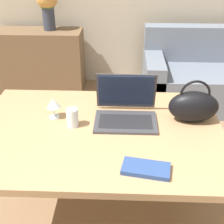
# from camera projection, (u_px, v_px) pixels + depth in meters

# --- Properties ---
(dining_table) EXTENTS (1.45, 1.02, 0.73)m
(dining_table) POSITION_uv_depth(u_px,v_px,m) (99.00, 140.00, 1.85)
(dining_table) COLOR #A87F56
(dining_table) RESTS_ON ground_plane
(couch) EXTENTS (1.47, 0.82, 0.82)m
(couch) POSITION_uv_depth(u_px,v_px,m) (208.00, 79.00, 3.55)
(couch) COLOR slate
(couch) RESTS_ON ground_plane
(sideboard) EXTENTS (1.03, 0.40, 0.75)m
(sideboard) POSITION_uv_depth(u_px,v_px,m) (41.00, 61.00, 3.80)
(sideboard) COLOR brown
(sideboard) RESTS_ON ground_plane
(laptop) EXTENTS (0.37, 0.31, 0.26)m
(laptop) POSITION_uv_depth(u_px,v_px,m) (126.00, 107.00, 1.90)
(laptop) COLOR #38383D
(laptop) RESTS_ON dining_table
(drinking_glass) EXTENTS (0.07, 0.07, 0.11)m
(drinking_glass) POSITION_uv_depth(u_px,v_px,m) (72.00, 118.00, 1.82)
(drinking_glass) COLOR silver
(drinking_glass) RESTS_ON dining_table
(wine_glass) EXTENTS (0.08, 0.08, 0.13)m
(wine_glass) POSITION_uv_depth(u_px,v_px,m) (53.00, 104.00, 1.89)
(wine_glass) COLOR silver
(wine_glass) RESTS_ON dining_table
(handbag) EXTENTS (0.30, 0.15, 0.27)m
(handbag) POSITION_uv_depth(u_px,v_px,m) (194.00, 106.00, 1.85)
(handbag) COLOR black
(handbag) RESTS_ON dining_table
(flower_vase) EXTENTS (0.24, 0.24, 0.48)m
(flower_vase) POSITION_uv_depth(u_px,v_px,m) (47.00, 3.00, 3.50)
(flower_vase) COLOR #333847
(flower_vase) RESTS_ON sideboard
(book) EXTENTS (0.25, 0.16, 0.02)m
(book) POSITION_uv_depth(u_px,v_px,m) (146.00, 169.00, 1.49)
(book) COLOR navy
(book) RESTS_ON dining_table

